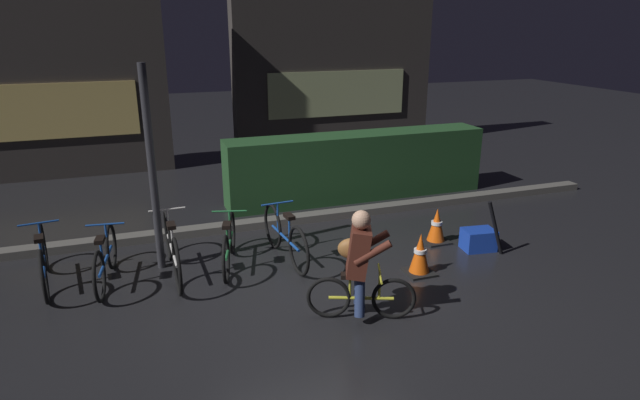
# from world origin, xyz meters

# --- Properties ---
(ground_plane) EXTENTS (40.00, 40.00, 0.00)m
(ground_plane) POSITION_xyz_m (0.00, 0.00, 0.00)
(ground_plane) COLOR black
(sidewalk_curb) EXTENTS (12.00, 0.24, 0.12)m
(sidewalk_curb) POSITION_xyz_m (0.00, 2.20, 0.06)
(sidewalk_curb) COLOR #56544F
(sidewalk_curb) RESTS_ON ground
(hedge_row) EXTENTS (4.80, 0.70, 1.19)m
(hedge_row) POSITION_xyz_m (1.80, 3.10, 0.59)
(hedge_row) COLOR #214723
(hedge_row) RESTS_ON ground
(storefront_left) EXTENTS (4.31, 0.54, 4.36)m
(storefront_left) POSITION_xyz_m (-3.35, 6.50, 2.17)
(storefront_left) COLOR #383330
(storefront_left) RESTS_ON ground
(storefront_right) EXTENTS (5.10, 0.54, 4.82)m
(storefront_right) POSITION_xyz_m (2.91, 7.20, 2.39)
(storefront_right) COLOR #383330
(storefront_right) RESTS_ON ground
(street_post) EXTENTS (0.10, 0.10, 2.63)m
(street_post) POSITION_xyz_m (-1.81, 1.20, 1.32)
(street_post) COLOR #2D2D33
(street_post) RESTS_ON ground
(parked_bike_leftmost) EXTENTS (0.46, 1.59, 0.74)m
(parked_bike_leftmost) POSITION_xyz_m (-3.17, 1.14, 0.34)
(parked_bike_leftmost) COLOR black
(parked_bike_leftmost) RESTS_ON ground
(parked_bike_left_mid) EXTENTS (0.46, 1.50, 0.70)m
(parked_bike_left_mid) POSITION_xyz_m (-2.47, 0.95, 0.32)
(parked_bike_left_mid) COLOR black
(parked_bike_left_mid) RESTS_ON ground
(parked_bike_center_left) EXTENTS (0.46, 1.75, 0.81)m
(parked_bike_center_left) POSITION_xyz_m (-1.67, 0.90, 0.36)
(parked_bike_center_left) COLOR black
(parked_bike_center_left) RESTS_ON ground
(parked_bike_center_right) EXTENTS (0.51, 1.47, 0.70)m
(parked_bike_center_right) POSITION_xyz_m (-0.95, 0.92, 0.32)
(parked_bike_center_right) COLOR black
(parked_bike_center_right) RESTS_ON ground
(parked_bike_right_mid) EXTENTS (0.46, 1.61, 0.74)m
(parked_bike_right_mid) POSITION_xyz_m (-0.20, 0.87, 0.34)
(parked_bike_right_mid) COLOR black
(parked_bike_right_mid) RESTS_ON ground
(traffic_cone_near) EXTENTS (0.36, 0.36, 0.55)m
(traffic_cone_near) POSITION_xyz_m (1.31, -0.10, 0.26)
(traffic_cone_near) COLOR black
(traffic_cone_near) RESTS_ON ground
(traffic_cone_far) EXTENTS (0.36, 0.36, 0.52)m
(traffic_cone_far) POSITION_xyz_m (2.06, 0.74, 0.25)
(traffic_cone_far) COLOR black
(traffic_cone_far) RESTS_ON ground
(blue_crate) EXTENTS (0.48, 0.38, 0.30)m
(blue_crate) POSITION_xyz_m (2.48, 0.30, 0.15)
(blue_crate) COLOR #193DB7
(blue_crate) RESTS_ON ground
(cyclist) EXTENTS (1.12, 0.64, 1.25)m
(cyclist) POSITION_xyz_m (0.14, -0.82, 0.63)
(cyclist) COLOR black
(cyclist) RESTS_ON ground
(closed_umbrella) EXTENTS (0.34, 0.07, 0.81)m
(closed_umbrella) POSITION_xyz_m (2.55, 0.05, 0.41)
(closed_umbrella) COLOR black
(closed_umbrella) RESTS_ON ground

